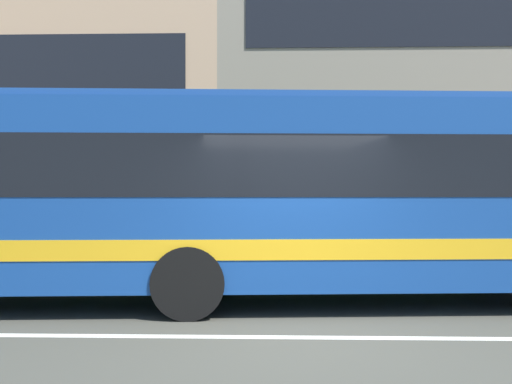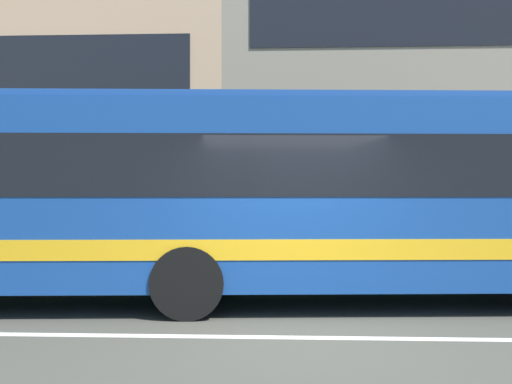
% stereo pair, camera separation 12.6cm
% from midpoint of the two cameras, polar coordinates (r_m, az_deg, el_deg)
% --- Properties ---
extents(ground_plane, '(160.00, 160.00, 0.00)m').
position_cam_midpoint_polar(ground_plane, '(6.93, 3.94, -14.49)').
color(ground_plane, '#46463E').
extents(lane_centre_line, '(60.00, 0.16, 0.01)m').
position_cam_midpoint_polar(lane_centre_line, '(6.92, 3.94, -14.45)').
color(lane_centre_line, silver).
rests_on(lane_centre_line, ground_plane).
extents(hedge_row_far, '(12.32, 1.10, 0.89)m').
position_cam_midpoint_polar(hedge_row_far, '(12.44, -8.14, -5.98)').
color(hedge_row_far, '#195421').
rests_on(hedge_row_far, ground_plane).
extents(apartment_block_right, '(21.89, 10.77, 12.82)m').
position_cam_midpoint_polar(apartment_block_right, '(24.81, 23.80, 10.81)').
color(apartment_block_right, gray).
rests_on(apartment_block_right, ground_plane).
extents(transit_bus, '(11.45, 3.30, 3.15)m').
position_cam_midpoint_polar(transit_bus, '(8.83, -2.19, 0.03)').
color(transit_bus, navy).
rests_on(transit_bus, ground_plane).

